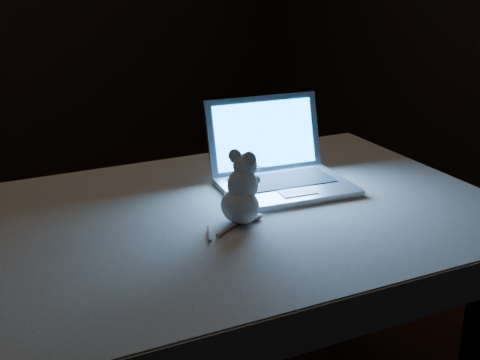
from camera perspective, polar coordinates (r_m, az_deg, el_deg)
floor at (r=2.71m, az=-2.90°, el=-14.29°), size 5.00×5.00×0.00m
table at (r=2.02m, az=-1.40°, el=-13.75°), size 1.65×1.22×0.81m
tablecloth at (r=1.85m, az=0.77°, el=-4.51°), size 1.79×1.36×0.11m
laptop at (r=1.96m, az=4.23°, el=2.73°), size 0.46×0.43×0.27m
plush_mouse at (r=1.73m, az=-0.00°, el=-0.73°), size 0.18×0.18×0.20m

